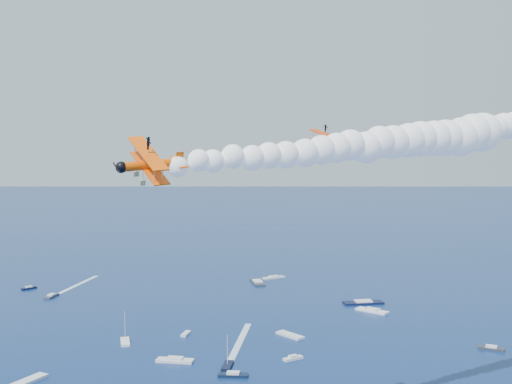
# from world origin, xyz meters

# --- Properties ---
(biplane_lead) EXTENTS (10.67, 11.33, 6.95)m
(biplane_lead) POSITION_xyz_m (18.79, 35.84, 58.58)
(biplane_lead) COLOR #F53605
(biplane_trail) EXTENTS (13.04, 13.73, 9.56)m
(biplane_trail) POSITION_xyz_m (-1.01, -2.17, 55.34)
(biplane_trail) COLOR #FF5505
(smoke_trail_lead) EXTENTS (60.61, 58.14, 10.56)m
(smoke_trail_lead) POSITION_xyz_m (42.21, 52.95, 60.78)
(smoke_trail_lead) COLOR white
(smoke_trail_trail) EXTENTS (60.60, 58.02, 10.56)m
(smoke_trail_trail) POSITION_xyz_m (22.47, 14.85, 57.54)
(smoke_trail_trail) COLOR white
(spectator_boats) EXTENTS (214.62, 186.99, 0.70)m
(spectator_boats) POSITION_xyz_m (-2.85, 110.31, 0.35)
(spectator_boats) COLOR #333644
(spectator_boats) RESTS_ON ground
(boat_wakes) EXTENTS (83.58, 168.28, 0.04)m
(boat_wakes) POSITION_xyz_m (-53.08, 110.97, 0.03)
(boat_wakes) COLOR white
(boat_wakes) RESTS_ON ground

